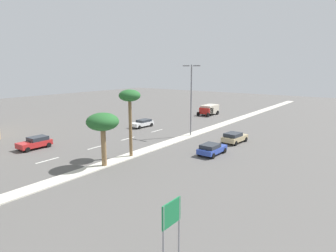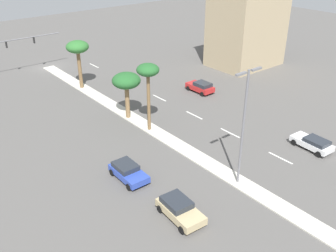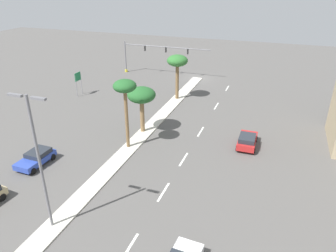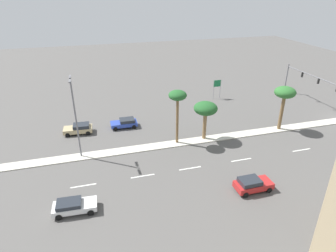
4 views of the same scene
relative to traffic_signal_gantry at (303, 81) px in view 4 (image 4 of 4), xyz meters
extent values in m
plane|color=#565451|center=(-9.79, 37.82, -3.95)|extent=(160.00, 160.00, 0.00)
cube|color=beige|center=(-9.79, 48.80, -3.89)|extent=(1.80, 98.88, 0.12)
cube|color=silver|center=(-16.09, 12.08, -3.95)|extent=(0.20, 2.80, 0.01)
cube|color=silver|center=(-16.09, 21.12, -3.95)|extent=(0.20, 2.80, 0.01)
cube|color=silver|center=(-16.09, 28.04, -3.95)|extent=(0.20, 2.80, 0.01)
cube|color=silver|center=(-16.09, 33.93, -3.95)|extent=(0.20, 2.80, 0.01)
cube|color=silver|center=(-16.09, 40.64, -3.95)|extent=(0.20, 2.80, 0.01)
cylinder|color=slate|center=(4.74, 0.00, -0.95)|extent=(0.24, 0.24, 6.01)
cylinder|color=gold|center=(4.74, 0.00, -3.70)|extent=(0.53, 0.53, 0.50)
cylinder|color=slate|center=(-3.70, 0.00, 1.53)|extent=(16.89, 0.16, 0.16)
cube|color=black|center=(0.52, 0.00, 0.98)|extent=(0.20, 0.32, 0.90)
sphere|color=#19D83F|center=(0.52, -0.12, 0.68)|extent=(0.18, 0.18, 0.18)
cube|color=black|center=(-3.70, 0.00, 0.98)|extent=(0.20, 0.32, 0.90)
sphere|color=#19D83F|center=(-3.70, -0.12, 0.68)|extent=(0.18, 0.18, 0.18)
cylinder|color=gray|center=(5.50, 14.18, -2.11)|extent=(0.10, 0.10, 3.69)
cylinder|color=gray|center=(5.50, 15.53, -2.11)|extent=(0.10, 0.10, 3.69)
cube|color=#19723F|center=(5.50, 14.85, -0.91)|extent=(0.08, 1.50, 1.28)
cylinder|color=brown|center=(-9.70, 11.25, -1.16)|extent=(0.51, 0.51, 5.35)
ellipsoid|color=#2D6B2D|center=(-9.70, 11.25, 2.06)|extent=(3.10, 3.10, 1.70)
cylinder|color=olive|center=(-9.44, 23.55, -1.80)|extent=(0.52, 0.52, 4.06)
ellipsoid|color=#235B28|center=(-9.44, 23.55, 0.81)|extent=(3.32, 3.32, 1.83)
cylinder|color=brown|center=(-9.54, 27.68, -0.55)|extent=(0.37, 0.37, 6.57)
ellipsoid|color=#235B28|center=(-9.54, 27.68, 3.16)|extent=(2.43, 2.43, 1.33)
cylinder|color=slate|center=(-9.64, 40.74, 1.39)|extent=(0.20, 0.20, 10.45)
cube|color=slate|center=(-10.54, 40.74, 6.47)|extent=(1.10, 0.24, 0.16)
cube|color=slate|center=(-8.74, 40.74, 6.47)|extent=(1.10, 0.24, 0.16)
cube|color=tan|center=(-2.66, 41.04, -3.31)|extent=(2.28, 4.31, 0.63)
cube|color=#262B33|center=(-2.70, 40.52, -2.75)|extent=(1.95, 2.42, 0.49)
cylinder|color=black|center=(-3.49, 42.56, -3.63)|extent=(0.27, 0.65, 0.64)
cylinder|color=black|center=(-1.61, 42.42, -3.63)|extent=(0.27, 0.65, 0.64)
cylinder|color=black|center=(-3.70, 39.65, -3.63)|extent=(0.27, 0.65, 0.64)
cylinder|color=black|center=(-1.83, 39.51, -3.63)|extent=(0.27, 0.65, 0.64)
cube|color=red|center=(-21.87, 22.90, -3.30)|extent=(1.93, 4.07, 0.67)
cube|color=#262B33|center=(-21.88, 23.40, -2.71)|extent=(1.72, 2.24, 0.50)
cylinder|color=black|center=(-20.96, 21.49, -3.63)|extent=(0.23, 0.64, 0.64)
cylinder|color=black|center=(-22.75, 21.47, -3.63)|extent=(0.23, 0.64, 0.64)
cylinder|color=black|center=(-20.99, 24.32, -3.63)|extent=(0.23, 0.64, 0.64)
cylinder|color=black|center=(-22.78, 24.30, -3.63)|extent=(0.23, 0.64, 0.64)
cube|color=#2D47AD|center=(-2.46, 34.13, -3.34)|extent=(2.01, 4.09, 0.58)
cube|color=#262B33|center=(-2.47, 33.63, -2.82)|extent=(1.78, 2.26, 0.46)
cylinder|color=black|center=(-3.35, 35.57, -3.63)|extent=(0.23, 0.64, 0.64)
cylinder|color=black|center=(-1.51, 35.53, -3.63)|extent=(0.23, 0.64, 0.64)
cylinder|color=black|center=(-3.40, 32.73, -3.63)|extent=(0.23, 0.64, 0.64)
cylinder|color=black|center=(-1.57, 32.70, -3.63)|extent=(0.23, 0.64, 0.64)
cube|color=silver|center=(-20.09, 41.46, -3.35)|extent=(2.08, 4.31, 0.57)
cube|color=#262B33|center=(-20.06, 41.99, -2.87)|extent=(1.79, 2.40, 0.39)
cylinder|color=black|center=(-19.30, 39.94, -3.63)|extent=(0.26, 0.65, 0.64)
cylinder|color=black|center=(-21.05, 40.04, -3.63)|extent=(0.26, 0.65, 0.64)
cylinder|color=black|center=(-19.13, 42.88, -3.63)|extent=(0.26, 0.65, 0.64)
cylinder|color=black|center=(-20.88, 42.98, -3.63)|extent=(0.26, 0.65, 0.64)
camera|label=1|loc=(13.40, 3.90, 6.20)|focal=31.46mm
camera|label=2|loc=(12.63, 58.31, 16.03)|focal=40.45mm
camera|label=3|loc=(-24.25, 55.09, 13.19)|focal=33.83mm
camera|label=4|loc=(-44.19, 38.85, 16.27)|focal=31.45mm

